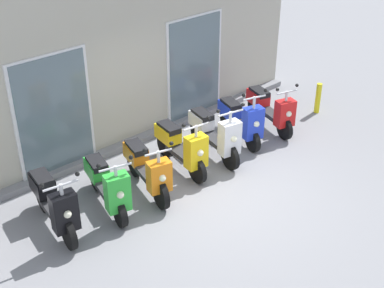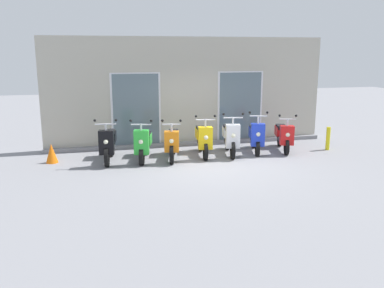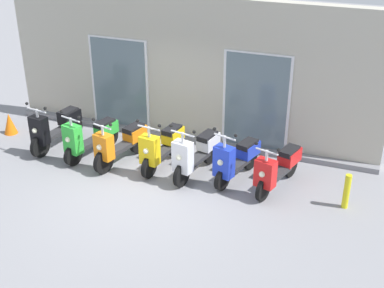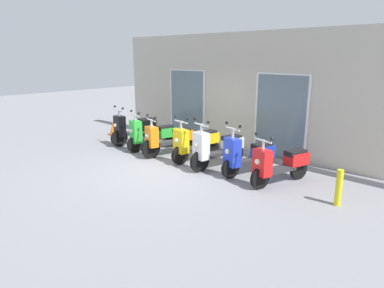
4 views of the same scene
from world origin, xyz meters
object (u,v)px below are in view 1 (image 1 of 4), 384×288
Objects in this scene: scooter_yellow at (181,146)px; scooter_red at (270,108)px; curb_bollard at (318,98)px; scooter_orange at (147,168)px; scooter_white at (215,133)px; scooter_green at (107,184)px; scooter_blue at (241,119)px; scooter_black at (54,203)px.

scooter_red is at bearing 0.23° from scooter_yellow.
curb_bollard is at bearing -3.43° from scooter_yellow.
scooter_orange is 3.40m from scooter_red.
scooter_green is at bearing -179.78° from scooter_white.
scooter_orange is 2.54m from scooter_blue.
scooter_black is 1.03× the size of scooter_red.
scooter_red is 2.26× the size of curb_bollard.
scooter_white is (0.79, -0.07, 0.01)m from scooter_yellow.
scooter_white is 2.34× the size of curb_bollard.
scooter_yellow reaches higher than curb_bollard.
scooter_blue is at bearing 7.50° from scooter_white.
scooter_blue is 2.10× the size of curb_bollard.
scooter_yellow is at bearing 8.17° from scooter_orange.
scooter_orange is 1.70m from scooter_white.
scooter_yellow reaches higher than scooter_green.
scooter_green is 0.79m from scooter_orange.
scooter_yellow is 0.80m from scooter_white.
scooter_blue reaches higher than scooter_black.
scooter_green is at bearing -4.17° from scooter_black.
curb_bollard is (2.22, -0.27, -0.13)m from scooter_blue.
scooter_yellow is 2.25× the size of curb_bollard.
scooter_white is at bearing -0.99° from scooter_black.
scooter_blue is 0.87m from scooter_red.
scooter_black is at bearing -179.32° from scooter_blue.
scooter_red is at bearing -2.03° from scooter_blue.
curb_bollard is (3.85, -0.23, -0.15)m from scooter_yellow.
scooter_black is 1.03× the size of scooter_green.
scooter_yellow is 1.63m from scooter_blue.
scooter_yellow is 0.96× the size of scooter_white.
scooter_blue is 2.24m from curb_bollard.
scooter_black is 1.73m from scooter_orange.
scooter_blue is at bearing 173.03° from curb_bollard.
scooter_blue is (2.53, 0.17, 0.01)m from scooter_orange.
scooter_blue is (4.26, 0.05, -0.03)m from scooter_black.
scooter_white reaches higher than scooter_green.
scooter_black is 1.04× the size of scooter_yellow.
scooter_white is 0.84m from scooter_blue.
scooter_green reaches higher than scooter_red.
scooter_red reaches higher than curb_bollard.
scooter_orange is 1.04× the size of scooter_yellow.
scooter_green is at bearing -178.79° from scooter_red.
scooter_white is 1.11× the size of scooter_blue.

